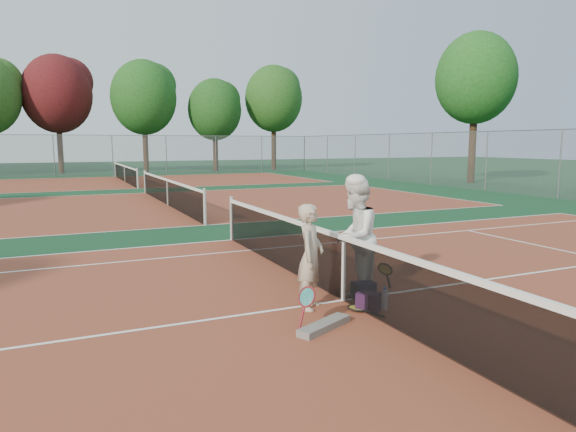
{
  "coord_description": "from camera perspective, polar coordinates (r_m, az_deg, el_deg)",
  "views": [
    {
      "loc": [
        -3.93,
        -6.61,
        2.4
      ],
      "look_at": [
        0.0,
        2.07,
        1.05
      ],
      "focal_mm": 32.0,
      "sensor_mm": 36.0,
      "label": 1
    }
  ],
  "objects": [
    {
      "name": "court_far_a",
      "position": [
        20.63,
        -13.19,
        1.19
      ],
      "size": [
        23.77,
        10.97,
        0.01
      ],
      "primitive_type": "cube",
      "color": "brown",
      "rests_on": "ground"
    },
    {
      "name": "tree_back_3",
      "position": [
        44.65,
        -15.74,
        12.54
      ],
      "size": [
        5.29,
        5.29,
        9.17
      ],
      "color": "#382314",
      "rests_on": "ground"
    },
    {
      "name": "tree_back_maroon",
      "position": [
        45.18,
        -24.29,
        12.24
      ],
      "size": [
        5.32,
        5.32,
        9.3
      ],
      "color": "#382314",
      "rests_on": "ground"
    },
    {
      "name": "racket_spare",
      "position": [
        7.61,
        7.65,
        -10.17
      ],
      "size": [
        0.48,
        0.66,
        0.06
      ],
      "primitive_type": null,
      "rotation": [
        0.0,
        0.0,
        1.97
      ],
      "color": "black",
      "rests_on": "ground"
    },
    {
      "name": "court_far_b",
      "position": [
        33.93,
        -17.65,
        3.65
      ],
      "size": [
        23.77,
        10.97,
        0.01
      ],
      "primitive_type": "cube",
      "color": "brown",
      "rests_on": "ground"
    },
    {
      "name": "sports_bag_purple",
      "position": [
        7.6,
        8.91,
        -9.4
      ],
      "size": [
        0.38,
        0.39,
        0.26
      ],
      "primitive_type": "cube",
      "rotation": [
        0.0,
        0.0,
        -0.87
      ],
      "color": "black",
      "rests_on": "ground"
    },
    {
      "name": "player_a",
      "position": [
        7.47,
        2.53,
        -4.54
      ],
      "size": [
        0.65,
        0.67,
        1.54
      ],
      "primitive_type": "imported",
      "rotation": [
        0.0,
        0.0,
        0.86
      ],
      "color": "tan",
      "rests_on": "ground"
    },
    {
      "name": "net_main",
      "position": [
        7.92,
        6.22,
        -5.8
      ],
      "size": [
        0.1,
        10.98,
        1.02
      ],
      "primitive_type": null,
      "color": "black",
      "rests_on": "ground"
    },
    {
      "name": "ground",
      "position": [
        8.06,
        6.16,
        -9.32
      ],
      "size": [
        130.0,
        130.0,
        0.0
      ],
      "primitive_type": "plane",
      "color": "#0E341B",
      "rests_on": "ground"
    },
    {
      "name": "water_bottle",
      "position": [
        7.66,
        10.7,
        -9.17
      ],
      "size": [
        0.09,
        0.09,
        0.3
      ],
      "primitive_type": "cylinder",
      "color": "#C8E8FD",
      "rests_on": "ground"
    },
    {
      "name": "net_cover_canvas",
      "position": [
        6.85,
        4.04,
        -12.06
      ],
      "size": [
        0.91,
        0.58,
        0.1
      ],
      "primitive_type": "cube",
      "rotation": [
        0.0,
        0.0,
        0.45
      ],
      "color": "#625E59",
      "rests_on": "ground"
    },
    {
      "name": "racket_black_held",
      "position": [
        8.52,
        10.73,
        -6.71
      ],
      "size": [
        0.47,
        0.44,
        0.5
      ],
      "primitive_type": null,
      "rotation": [
        0.0,
        0.0,
        3.77
      ],
      "color": "black",
      "rests_on": "ground"
    },
    {
      "name": "court_main",
      "position": [
        8.06,
        6.16,
        -9.3
      ],
      "size": [
        23.77,
        10.97,
        0.01
      ],
      "primitive_type": "cube",
      "color": "brown",
      "rests_on": "ground"
    },
    {
      "name": "tree_right_1",
      "position": [
        33.67,
        20.13,
        14.14
      ],
      "size": [
        4.73,
        4.73,
        8.98
      ],
      "color": "#382314",
      "rests_on": "ground"
    },
    {
      "name": "tree_back_5",
      "position": [
        47.64,
        -1.61,
        12.87
      ],
      "size": [
        5.19,
        5.19,
        9.39
      ],
      "color": "#382314",
      "rests_on": "ground"
    },
    {
      "name": "net_far_b",
      "position": [
        33.89,
        -17.69,
        4.5
      ],
      "size": [
        0.1,
        10.98,
        1.02
      ],
      "primitive_type": null,
      "color": "black",
      "rests_on": "ground"
    },
    {
      "name": "player_b",
      "position": [
        8.23,
        7.45,
        -2.29
      ],
      "size": [
        1.15,
        1.13,
        1.87
      ],
      "primitive_type": "imported",
      "rotation": [
        0.0,
        0.0,
        3.87
      ],
      "color": "white",
      "rests_on": "ground"
    },
    {
      "name": "fence_back",
      "position": [
        40.81,
        -18.92,
        6.39
      ],
      "size": [
        32.0,
        0.06,
        3.0
      ],
      "primitive_type": null,
      "color": "slate",
      "rests_on": "ground"
    },
    {
      "name": "racket_red",
      "position": [
        6.83,
        2.09,
        -10.14
      ],
      "size": [
        0.42,
        0.41,
        0.54
      ],
      "primitive_type": null,
      "rotation": [
        0.0,
        0.0,
        0.64
      ],
      "color": "maroon",
      "rests_on": "ground"
    },
    {
      "name": "net_far_a",
      "position": [
        20.58,
        -13.23,
        2.59
      ],
      "size": [
        0.1,
        10.98,
        1.02
      ],
      "primitive_type": null,
      "color": "black",
      "rests_on": "ground"
    },
    {
      "name": "tree_back_4",
      "position": [
        45.46,
        -8.15,
        11.6
      ],
      "size": [
        4.58,
        4.58,
        7.91
      ],
      "color": "#382314",
      "rests_on": "ground"
    },
    {
      "name": "sports_bag_navy",
      "position": [
        8.15,
        8.38,
        -8.18
      ],
      "size": [
        0.35,
        0.25,
        0.27
      ],
      "primitive_type": "cube",
      "rotation": [
        0.0,
        0.0,
        -0.06
      ],
      "color": "black",
      "rests_on": "ground"
    }
  ]
}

